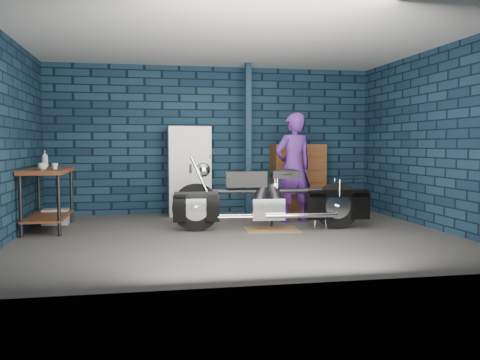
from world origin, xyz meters
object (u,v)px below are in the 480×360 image
(shop_stool, at_px, (323,210))
(workbench, at_px, (48,199))
(person, at_px, (293,168))
(tool_chest, at_px, (298,178))
(storage_bin, at_px, (56,217))
(motorcycle, at_px, (272,193))
(locker, at_px, (189,171))

(shop_stool, bearing_deg, workbench, 171.01)
(person, relative_size, shop_stool, 3.22)
(tool_chest, xyz_separation_m, shop_stool, (-0.17, -1.84, -0.36))
(workbench, xyz_separation_m, tool_chest, (4.24, 1.19, 0.18))
(workbench, bearing_deg, storage_bin, 87.71)
(person, relative_size, storage_bin, 4.52)
(workbench, relative_size, shop_stool, 2.53)
(motorcycle, height_order, locker, locker)
(person, distance_m, shop_stool, 0.98)
(motorcycle, distance_m, tool_chest, 2.07)
(tool_chest, bearing_deg, storage_bin, -170.67)
(storage_bin, relative_size, locker, 0.25)
(workbench, height_order, locker, locker)
(workbench, height_order, shop_stool, workbench)
(person, bearing_deg, motorcycle, 38.86)
(motorcycle, xyz_separation_m, shop_stool, (0.80, -0.01, -0.27))
(tool_chest, height_order, shop_stool, tool_chest)
(workbench, relative_size, locker, 0.88)
(workbench, bearing_deg, tool_chest, 15.72)
(motorcycle, distance_m, shop_stool, 0.84)
(motorcycle, distance_m, locker, 2.13)
(motorcycle, relative_size, locker, 1.57)
(motorcycle, bearing_deg, tool_chest, 66.79)
(person, height_order, shop_stool, person)
(workbench, distance_m, tool_chest, 4.41)
(workbench, relative_size, person, 0.78)
(workbench, height_order, tool_chest, tool_chest)
(workbench, bearing_deg, shop_stool, -8.99)
(locker, relative_size, tool_chest, 1.25)
(storage_bin, bearing_deg, motorcycle, -19.25)
(shop_stool, bearing_deg, tool_chest, 84.76)
(workbench, distance_m, person, 3.84)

